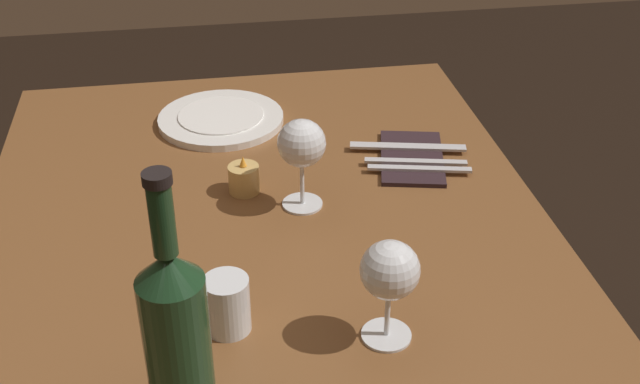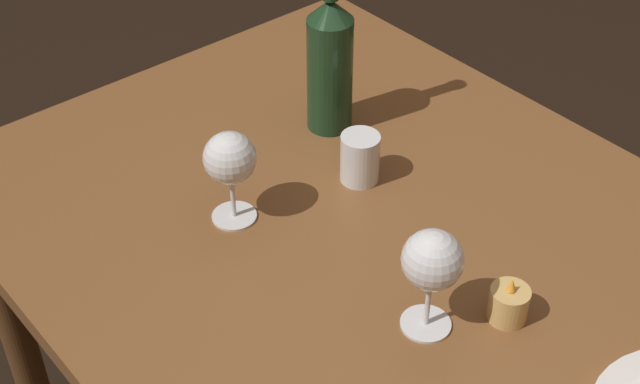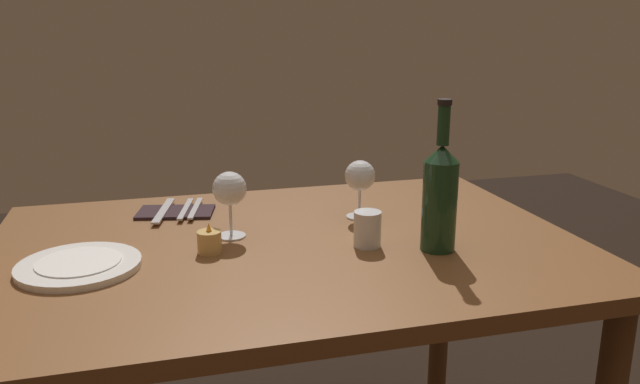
{
  "view_description": "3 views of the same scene",
  "coord_description": "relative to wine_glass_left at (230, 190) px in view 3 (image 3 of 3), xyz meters",
  "views": [
    {
      "loc": [
        -0.98,
        0.09,
        1.46
      ],
      "look_at": [
        -0.01,
        -0.07,
        0.85
      ],
      "focal_mm": 45.5,
      "sensor_mm": 36.0,
      "label": 1
    },
    {
      "loc": [
        0.64,
        -0.68,
        1.6
      ],
      "look_at": [
        -0.09,
        -0.06,
        0.83
      ],
      "focal_mm": 50.73,
      "sensor_mm": 36.0,
      "label": 2
    },
    {
      "loc": [
        0.28,
        1.3,
        1.22
      ],
      "look_at": [
        -0.09,
        -0.05,
        0.83
      ],
      "focal_mm": 35.26,
      "sensor_mm": 36.0,
      "label": 3
    }
  ],
  "objects": [
    {
      "name": "wine_glass_right",
      "position": [
        -0.33,
        -0.06,
        -0.01
      ],
      "size": [
        0.08,
        0.08,
        0.15
      ],
      "color": "white",
      "rests_on": "dining_table"
    },
    {
      "name": "folded_napkin",
      "position": [
        0.12,
        -0.21,
        -0.11
      ],
      "size": [
        0.21,
        0.15,
        0.01
      ],
      "color": "#2D1E23",
      "rests_on": "dining_table"
    },
    {
      "name": "dining_table",
      "position": [
        -0.12,
        0.07,
        -0.2
      ],
      "size": [
        1.3,
        0.9,
        0.74
      ],
      "color": "brown",
      "rests_on": "ground"
    },
    {
      "name": "fork_outer",
      "position": [
        0.07,
        -0.21,
        -0.1
      ],
      "size": [
        0.05,
        0.18,
        0.0
      ],
      "color": "silver",
      "rests_on": "folded_napkin"
    },
    {
      "name": "wine_glass_left",
      "position": [
        0.0,
        0.0,
        0.0
      ],
      "size": [
        0.08,
        0.08,
        0.15
      ],
      "color": "white",
      "rests_on": "dining_table"
    },
    {
      "name": "fork_inner",
      "position": [
        0.09,
        -0.21,
        -0.1
      ],
      "size": [
        0.05,
        0.18,
        0.0
      ],
      "color": "silver",
      "rests_on": "folded_napkin"
    },
    {
      "name": "wine_bottle",
      "position": [
        -0.42,
        0.2,
        0.01
      ],
      "size": [
        0.07,
        0.07,
        0.33
      ],
      "color": "#19381E",
      "rests_on": "dining_table"
    },
    {
      "name": "water_tumbler",
      "position": [
        -0.28,
        0.14,
        -0.08
      ],
      "size": [
        0.06,
        0.06,
        0.08
      ],
      "color": "white",
      "rests_on": "dining_table"
    },
    {
      "name": "votive_candle",
      "position": [
        0.06,
        0.09,
        -0.09
      ],
      "size": [
        0.05,
        0.05,
        0.07
      ],
      "color": "#DBB266",
      "rests_on": "dining_table"
    },
    {
      "name": "table_knife",
      "position": [
        0.15,
        -0.21,
        -0.1
      ],
      "size": [
        0.07,
        0.21,
        0.0
      ],
      "color": "silver",
      "rests_on": "folded_napkin"
    },
    {
      "name": "dinner_plate",
      "position": [
        0.32,
        0.11,
        -0.1
      ],
      "size": [
        0.24,
        0.24,
        0.02
      ],
      "color": "white",
      "rests_on": "dining_table"
    }
  ]
}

